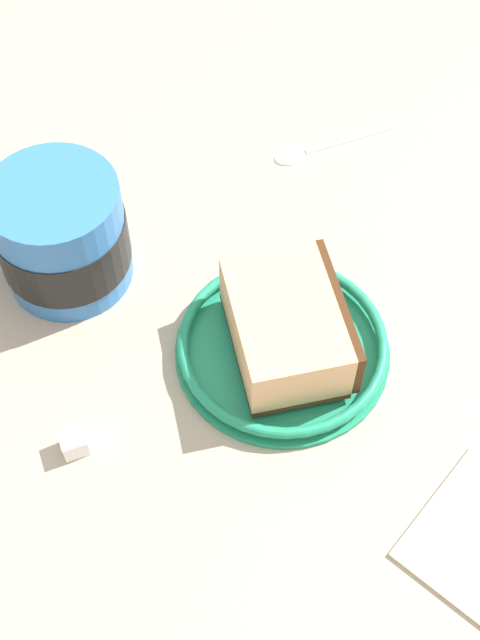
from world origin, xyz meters
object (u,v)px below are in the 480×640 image
tea_mug (60,235)px  sugar_cube (74,443)px  small_plate (283,346)px  teaspoon (309,149)px  cake_slice (288,326)px

tea_mug → sugar_cube: (-12.51, 9.29, -3.71)cm
small_plate → tea_mug: tea_mug is taller
teaspoon → sugar_cube: size_ratio=6.46×
cake_slice → teaspoon: size_ratio=1.17×
small_plate → teaspoon: bearing=-52.4°
teaspoon → sugar_cube: (-8.32, 32.75, 0.52)cm
small_plate → sugar_cube: same height
teaspoon → small_plate: bearing=127.6°
teaspoon → cake_slice: bearing=128.3°
small_plate → teaspoon: small_plate is taller
small_plate → tea_mug: bearing=21.4°
sugar_cube → teaspoon: bearing=-75.7°
tea_mug → sugar_cube: tea_mug is taller
small_plate → teaspoon: 21.17cm
small_plate → teaspoon: size_ratio=1.42×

